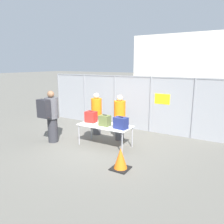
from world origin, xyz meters
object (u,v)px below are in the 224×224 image
object	(u,v)px
inspection_table	(105,127)
security_worker_near	(120,117)
utility_trailer	(178,116)
traffic_cone	(121,159)
suitcase_olive	(105,121)
traveler_hooded	(50,115)
suitcase_navy	(121,123)
suitcase_red	(91,117)
security_worker_far	(97,113)

from	to	relation	value
inspection_table	security_worker_near	xyz separation A→B (m)	(0.13, 0.78, 0.18)
utility_trailer	traffic_cone	distance (m)	5.02
security_worker_near	traffic_cone	size ratio (longest dim) A/B	2.82
suitcase_olive	traveler_hooded	xyz separation A→B (m)	(-1.84, -0.60, 0.10)
suitcase_navy	suitcase_olive	bearing A→B (deg)	177.72
suitcase_red	traveler_hooded	bearing A→B (deg)	-148.00
security_worker_near	security_worker_far	bearing A→B (deg)	10.80
security_worker_far	utility_trailer	bearing A→B (deg)	-124.40
suitcase_olive	traffic_cone	xyz separation A→B (m)	(1.21, -1.15, -0.63)
suitcase_red	suitcase_olive	distance (m)	0.68
inspection_table	suitcase_olive	bearing A→B (deg)	-65.03
suitcase_navy	traffic_cone	size ratio (longest dim) A/B	0.77
suitcase_olive	security_worker_far	distance (m)	1.39
suitcase_olive	suitcase_navy	world-z (taller)	suitcase_navy
suitcase_red	utility_trailer	bearing A→B (deg)	60.55
suitcase_red	security_worker_far	bearing A→B (deg)	112.07
suitcase_red	utility_trailer	size ratio (longest dim) A/B	0.10
inspection_table	traffic_cone	xyz separation A→B (m)	(1.24, -1.22, -0.40)
inspection_table	suitcase_red	distance (m)	0.68
suitcase_olive	security_worker_far	xyz separation A→B (m)	(-0.99, 0.97, -0.06)
inspection_table	traffic_cone	world-z (taller)	inspection_table
security_worker_far	utility_trailer	size ratio (longest dim) A/B	0.40
inspection_table	suitcase_red	world-z (taller)	suitcase_red
inspection_table	traffic_cone	bearing A→B (deg)	-44.38
suitcase_navy	utility_trailer	xyz separation A→B (m)	(0.83, 3.89, -0.46)
suitcase_navy	traveler_hooded	world-z (taller)	traveler_hooded
suitcase_olive	utility_trailer	bearing A→B (deg)	69.54
suitcase_olive	traveler_hooded	world-z (taller)	traveler_hooded
inspection_table	utility_trailer	size ratio (longest dim) A/B	0.44
suitcase_navy	traveler_hooded	size ratio (longest dim) A/B	0.25
suitcase_olive	security_worker_near	bearing A→B (deg)	83.71
suitcase_navy	security_worker_far	xyz separation A→B (m)	(-1.60, 1.00, -0.07)
security_worker_far	traffic_cone	size ratio (longest dim) A/B	2.79
traveler_hooded	traffic_cone	distance (m)	3.19
traffic_cone	suitcase_navy	bearing A→B (deg)	118.19
suitcase_red	traffic_cone	bearing A→B (deg)	-34.63
inspection_table	suitcase_navy	distance (m)	0.69
utility_trailer	security_worker_far	bearing A→B (deg)	-130.08
suitcase_navy	security_worker_near	world-z (taller)	security_worker_near
security_worker_far	utility_trailer	xyz separation A→B (m)	(2.44, 2.90, -0.40)
suitcase_olive	security_worker_far	world-z (taller)	security_worker_far
traffic_cone	utility_trailer	bearing A→B (deg)	87.33
suitcase_red	suitcase_navy	world-z (taller)	suitcase_red
security_worker_far	security_worker_near	bearing A→B (deg)	179.34
suitcase_navy	traveler_hooded	xyz separation A→B (m)	(-2.45, -0.57, 0.09)
suitcase_olive	utility_trailer	xyz separation A→B (m)	(1.44, 3.87, -0.45)
traveler_hooded	security_worker_near	xyz separation A→B (m)	(1.94, 1.45, -0.15)
suitcase_red	suitcase_navy	xyz separation A→B (m)	(1.27, -0.17, -0.01)
inspection_table	suitcase_navy	xyz separation A→B (m)	(0.64, -0.09, 0.23)
suitcase_olive	suitcase_navy	size ratio (longest dim) A/B	0.83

